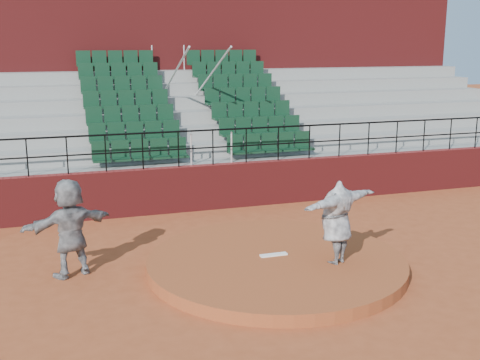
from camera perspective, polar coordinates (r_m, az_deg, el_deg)
name	(u,v)px	position (r m, az deg, el deg)	size (l,w,h in m)	color
ground	(276,269)	(13.03, 3.43, -8.40)	(90.00, 90.00, 0.00)	#964322
pitchers_mound	(276,263)	(12.98, 3.44, -7.88)	(5.50, 5.50, 0.25)	brown
pitching_rubber	(274,255)	(13.06, 3.21, -7.09)	(0.60, 0.15, 0.03)	white
boundary_wall	(213,187)	(17.37, -2.55, -0.63)	(24.00, 0.30, 1.30)	maroon
wall_railing	(213,139)	(17.09, -2.59, 3.86)	(24.04, 0.05, 1.03)	black
seating_deck	(185,140)	(20.69, -5.28, 3.76)	(24.00, 5.97, 4.63)	gray
press_box_facade	(161,72)	(24.31, -7.49, 10.12)	(24.00, 3.00, 7.10)	maroon
pitcher	(337,222)	(12.52, 9.17, -3.97)	(2.16, 0.59, 1.76)	black
fielder	(70,228)	(12.82, -15.81, -4.36)	(1.91, 0.61, 2.06)	black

